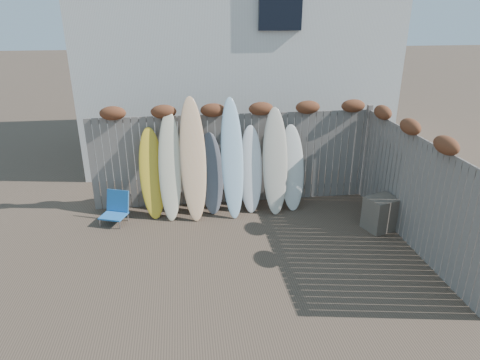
{
  "coord_description": "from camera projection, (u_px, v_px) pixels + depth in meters",
  "views": [
    {
      "loc": [
        -1.02,
        -6.27,
        4.08
      ],
      "look_at": [
        0.0,
        1.2,
        1.0
      ],
      "focal_mm": 32.0,
      "sensor_mm": 36.0,
      "label": 1
    }
  ],
  "objects": [
    {
      "name": "back_fence",
      "position": [
        235.0,
        151.0,
        9.18
      ],
      "size": [
        6.05,
        0.28,
        2.24
      ],
      "color": "slate",
      "rests_on": "ground"
    },
    {
      "name": "surfboard_2",
      "position": [
        193.0,
        159.0,
        8.61
      ],
      "size": [
        0.55,
        0.86,
        2.42
      ],
      "primitive_type": "ellipsoid",
      "rotation": [
        -0.31,
        0.0,
        0.03
      ],
      "color": "tan",
      "rests_on": "ground"
    },
    {
      "name": "surfboard_6",
      "position": [
        275.0,
        161.0,
        8.9
      ],
      "size": [
        0.58,
        0.8,
        2.15
      ],
      "primitive_type": "ellipsoid",
      "rotation": [
        -0.31,
        0.0,
        -0.08
      ],
      "color": "beige",
      "rests_on": "ground"
    },
    {
      "name": "surfboard_3",
      "position": [
        211.0,
        173.0,
        8.93
      ],
      "size": [
        0.52,
        0.63,
        1.66
      ],
      "primitive_type": "ellipsoid",
      "rotation": [
        -0.31,
        0.0,
        0.05
      ],
      "color": "#565861",
      "rests_on": "ground"
    },
    {
      "name": "ground",
      "position": [
        249.0,
        259.0,
        7.43
      ],
      "size": [
        80.0,
        80.0,
        0.0
      ],
      "primitive_type": "plane",
      "color": "#493A2D"
    },
    {
      "name": "surfboard_5",
      "position": [
        251.0,
        169.0,
        8.99
      ],
      "size": [
        0.53,
        0.68,
        1.78
      ],
      "primitive_type": "ellipsoid",
      "rotation": [
        -0.31,
        0.0,
        -0.09
      ],
      "color": "white",
      "rests_on": "ground"
    },
    {
      "name": "surfboard_1",
      "position": [
        170.0,
        166.0,
        8.63
      ],
      "size": [
        0.51,
        0.79,
        2.15
      ],
      "primitive_type": "ellipsoid",
      "rotation": [
        -0.31,
        0.0,
        -0.07
      ],
      "color": "beige",
      "rests_on": "ground"
    },
    {
      "name": "right_fence",
      "position": [
        414.0,
        184.0,
        7.6
      ],
      "size": [
        0.28,
        4.4,
        2.24
      ],
      "color": "slate",
      "rests_on": "ground"
    },
    {
      "name": "beach_chair",
      "position": [
        116.0,
        208.0,
        8.63
      ],
      "size": [
        0.61,
        0.63,
        0.63
      ],
      "color": "#2264AE",
      "rests_on": "ground"
    },
    {
      "name": "house",
      "position": [
        232.0,
        39.0,
        12.24
      ],
      "size": [
        8.5,
        5.5,
        6.33
      ],
      "color": "silver",
      "rests_on": "ground"
    },
    {
      "name": "lattice_panel",
      "position": [
        390.0,
        178.0,
        8.7
      ],
      "size": [
        0.12,
        1.11,
        1.66
      ],
      "primitive_type": "cube",
      "rotation": [
        0.0,
        0.0,
        0.06
      ],
      "color": "#433128",
      "rests_on": "ground"
    },
    {
      "name": "surfboard_7",
      "position": [
        292.0,
        168.0,
        9.09
      ],
      "size": [
        0.53,
        0.64,
        1.78
      ],
      "primitive_type": "ellipsoid",
      "rotation": [
        -0.31,
        0.0,
        -0.01
      ],
      "color": "silver",
      "rests_on": "ground"
    },
    {
      "name": "surfboard_0",
      "position": [
        152.0,
        173.0,
        8.72
      ],
      "size": [
        0.56,
        0.7,
        1.82
      ],
      "primitive_type": "ellipsoid",
      "rotation": [
        -0.31,
        0.0,
        0.1
      ],
      "color": "gold",
      "rests_on": "ground"
    },
    {
      "name": "surfboard_4",
      "position": [
        232.0,
        158.0,
        8.72
      ],
      "size": [
        0.46,
        0.84,
        2.39
      ],
      "primitive_type": "ellipsoid",
      "rotation": [
        -0.31,
        0.0,
        0.0
      ],
      "color": "#A9D0E8",
      "rests_on": "ground"
    },
    {
      "name": "wooden_crate",
      "position": [
        381.0,
        213.0,
        8.33
      ],
      "size": [
        0.68,
        0.62,
        0.66
      ],
      "primitive_type": "cube",
      "rotation": [
        0.0,
        0.0,
        0.32
      ],
      "color": "brown",
      "rests_on": "ground"
    }
  ]
}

